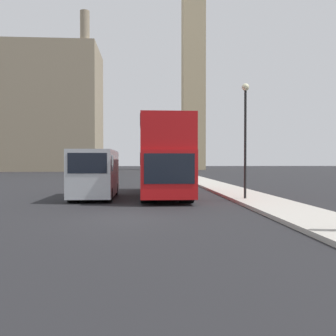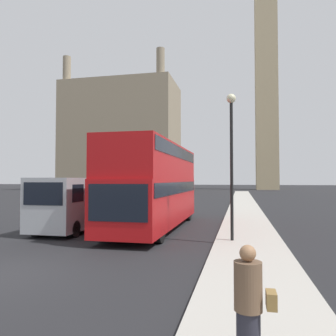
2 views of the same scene
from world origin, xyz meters
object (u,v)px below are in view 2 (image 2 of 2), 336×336
(clock_tower, at_px, (266,36))
(street_lamp, at_px, (231,144))
(red_double_decker_bus, at_px, (155,182))
(pedestrian, at_px, (249,309))
(white_van, at_px, (75,202))

(clock_tower, bearing_deg, street_lamp, -95.51)
(red_double_decker_bus, xyz_separation_m, street_lamp, (3.91, -3.24, 1.54))
(pedestrian, height_order, street_lamp, street_lamp)
(red_double_decker_bus, xyz_separation_m, white_van, (-3.71, -1.41, -0.98))
(clock_tower, xyz_separation_m, red_double_decker_bus, (-10.78, -68.04, -36.23))
(white_van, xyz_separation_m, pedestrian, (8.02, -10.59, -0.45))
(white_van, xyz_separation_m, street_lamp, (7.61, -1.83, 2.51))
(white_van, height_order, pedestrian, white_van)
(red_double_decker_bus, xyz_separation_m, pedestrian, (4.32, -12.00, -1.43))
(clock_tower, xyz_separation_m, street_lamp, (-6.87, -71.28, -34.69))
(white_van, relative_size, street_lamp, 0.98)
(clock_tower, distance_m, red_double_decker_bus, 77.84)
(street_lamp, bearing_deg, white_van, 166.48)
(clock_tower, relative_size, red_double_decker_bus, 7.17)
(pedestrian, bearing_deg, red_double_decker_bus, 109.79)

